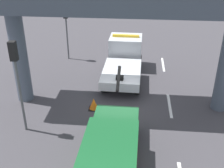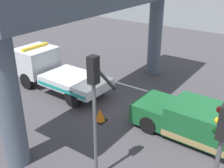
{
  "view_description": "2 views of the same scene",
  "coord_description": "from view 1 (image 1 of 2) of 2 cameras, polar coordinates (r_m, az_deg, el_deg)",
  "views": [
    {
      "loc": [
        -14.38,
        -0.91,
        8.78
      ],
      "look_at": [
        -0.57,
        0.39,
        1.55
      ],
      "focal_mm": 45.74,
      "sensor_mm": 36.0,
      "label": 1
    },
    {
      "loc": [
        -8.02,
        10.66,
        7.37
      ],
      "look_at": [
        -0.57,
        0.13,
        1.49
      ],
      "focal_mm": 44.19,
      "sensor_mm": 36.0,
      "label": 2
    }
  ],
  "objects": [
    {
      "name": "lane_stripe_mid",
      "position": [
        16.96,
        11.44,
        -4.24
      ],
      "size": [
        2.6,
        0.16,
        0.01
      ],
      "primitive_type": "cube",
      "color": "silver",
      "rests_on": "ground"
    },
    {
      "name": "overpass_structure",
      "position": [
        14.81,
        1.79,
        14.7
      ],
      "size": [
        3.6,
        13.38,
        6.51
      ],
      "color": "#4C5666",
      "rests_on": "ground"
    },
    {
      "name": "traffic_light_mid",
      "position": [
        22.35,
        -9.17,
        12.31
      ],
      "size": [
        0.39,
        0.32,
        4.17
      ],
      "color": "#515456",
      "rests_on": "ground"
    },
    {
      "name": "towed_van_green",
      "position": [
        12.3,
        -0.17,
        -13.03
      ],
      "size": [
        5.24,
        2.31,
        1.58
      ],
      "color": "#195B2D",
      "rests_on": "ground"
    },
    {
      "name": "traffic_light_far",
      "position": [
        13.73,
        -18.61,
        3.0
      ],
      "size": [
        0.39,
        0.32,
        4.7
      ],
      "color": "#515456",
      "rests_on": "ground"
    },
    {
      "name": "lane_stripe_east",
      "position": [
        22.28,
        10.16,
        3.87
      ],
      "size": [
        2.6,
        0.16,
        0.01
      ],
      "primitive_type": "cube",
      "color": "silver",
      "rests_on": "ground"
    },
    {
      "name": "tow_truck_white",
      "position": [
        19.91,
        2.42,
        5.14
      ],
      "size": [
        7.28,
        2.53,
        2.46
      ],
      "color": "silver",
      "rests_on": "ground"
    },
    {
      "name": "traffic_cone_orange",
      "position": [
        16.2,
        -3.68,
        -4.0
      ],
      "size": [
        0.57,
        0.57,
        0.68
      ],
      "color": "orange",
      "rests_on": "ground"
    },
    {
      "name": "ground_plane",
      "position": [
        16.89,
        1.51,
        -3.99
      ],
      "size": [
        60.0,
        40.0,
        0.1
      ],
      "primitive_type": "cube",
      "color": "#423F44"
    }
  ]
}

